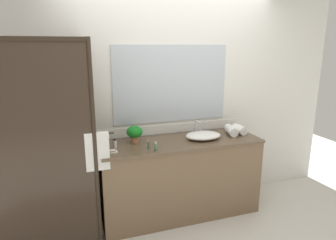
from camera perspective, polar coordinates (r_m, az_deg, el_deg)
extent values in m
plane|color=silver|center=(3.68, 2.32, -17.47)|extent=(8.00, 8.00, 0.00)
cube|color=silver|center=(3.51, 0.51, 3.87)|extent=(4.40, 0.05, 2.60)
cube|color=silver|center=(3.56, 0.65, -1.68)|extent=(1.80, 0.01, 0.11)
cube|color=silver|center=(3.45, 0.68, 6.94)|extent=(1.37, 0.01, 0.89)
cube|color=brown|center=(3.48, 2.33, -11.27)|extent=(1.80, 0.56, 0.87)
cube|color=brown|center=(3.30, 2.47, -4.26)|extent=(1.80, 0.58, 0.03)
cylinder|color=#2D2319|center=(2.81, -13.87, -5.52)|extent=(0.04, 0.04, 2.00)
cube|color=#2D2319|center=(2.67, -26.24, 13.91)|extent=(1.00, 0.04, 0.04)
cube|color=#382B21|center=(2.82, -24.08, -6.30)|extent=(0.96, 0.01, 1.96)
cube|color=#382B21|center=(3.08, -14.36, -3.81)|extent=(0.01, 0.57, 1.96)
cylinder|color=#2D2319|center=(2.78, -13.65, -2.72)|extent=(0.32, 0.02, 0.02)
cube|color=white|center=(2.83, -13.45, -5.92)|extent=(0.22, 0.04, 0.37)
ellipsoid|color=white|center=(3.38, 6.79, -2.97)|extent=(0.41, 0.30, 0.08)
cube|color=silver|center=(3.56, 5.39, -2.53)|extent=(0.17, 0.04, 0.02)
cylinder|color=silver|center=(3.54, 5.43, -1.24)|extent=(0.02, 0.02, 0.15)
cylinder|color=silver|center=(3.46, 5.86, -0.31)|extent=(0.02, 0.12, 0.02)
cylinder|color=silver|center=(3.53, 4.51, -2.17)|extent=(0.02, 0.02, 0.04)
cylinder|color=silver|center=(3.58, 6.28, -1.99)|extent=(0.02, 0.02, 0.04)
cylinder|color=#B77A51|center=(3.25, -6.43, -3.76)|extent=(0.09, 0.09, 0.07)
ellipsoid|color=#1A7D22|center=(3.22, -6.47, -2.27)|extent=(0.18, 0.18, 0.13)
cube|color=silver|center=(2.98, -10.66, -6.12)|extent=(0.10, 0.07, 0.01)
ellipsoid|color=beige|center=(2.98, -10.67, -5.79)|extent=(0.07, 0.04, 0.02)
cylinder|color=#4C7056|center=(2.98, -2.40, -5.21)|extent=(0.03, 0.03, 0.08)
cylinder|color=#B7B2A8|center=(2.96, -2.41, -4.37)|extent=(0.02, 0.02, 0.01)
cylinder|color=#4C7056|center=(3.04, -3.81, -4.87)|extent=(0.03, 0.03, 0.08)
cylinder|color=#9E895B|center=(3.02, -3.82, -4.09)|extent=(0.02, 0.02, 0.01)
cylinder|color=silver|center=(3.09, -10.16, -4.64)|extent=(0.03, 0.03, 0.08)
cylinder|color=black|center=(3.08, -10.20, -3.77)|extent=(0.03, 0.03, 0.01)
cylinder|color=white|center=(3.63, 13.60, -1.79)|extent=(0.12, 0.19, 0.11)
cylinder|color=white|center=(3.58, 12.06, -1.96)|extent=(0.15, 0.25, 0.10)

